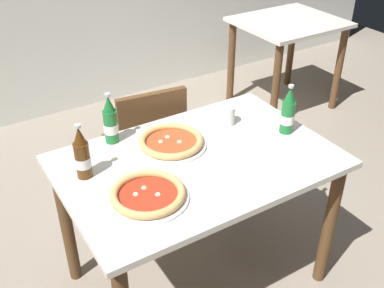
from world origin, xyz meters
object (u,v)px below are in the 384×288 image
object	(u,v)px
dining_table_main	(198,180)
dining_table_background	(287,39)
paper_cup	(227,115)
beer_bottle_center	(288,113)
beer_bottle_right	(110,122)
napkin_with_cutlery	(259,117)
pizza_margherita_near	(148,195)
pizza_marinara_far	(171,142)
beer_bottle_left	(82,155)
chair_behind_table	(148,144)

from	to	relation	value
dining_table_main	dining_table_background	size ratio (longest dim) A/B	1.50
paper_cup	beer_bottle_center	bearing A→B (deg)	-46.97
beer_bottle_right	napkin_with_cutlery	bearing A→B (deg)	-14.21
napkin_with_cutlery	beer_bottle_right	bearing A→B (deg)	165.79
pizza_margherita_near	pizza_marinara_far	distance (m)	0.39
pizza_margherita_near	paper_cup	size ratio (longest dim) A/B	3.38
dining_table_background	paper_cup	xyz separation A→B (m)	(-1.39, -1.09, 0.21)
dining_table_main	beer_bottle_right	bearing A→B (deg)	128.22
beer_bottle_center	paper_cup	distance (m)	0.29
dining_table_background	beer_bottle_left	world-z (taller)	beer_bottle_left
chair_behind_table	pizza_margherita_near	world-z (taller)	chair_behind_table
dining_table_background	pizza_margherita_near	world-z (taller)	pizza_margherita_near
dining_table_main	pizza_margherita_near	size ratio (longest dim) A/B	3.73
dining_table_background	pizza_marinara_far	world-z (taller)	pizza_marinara_far
pizza_marinara_far	beer_bottle_right	distance (m)	0.29
pizza_margherita_near	beer_bottle_left	bearing A→B (deg)	119.57
pizza_marinara_far	napkin_with_cutlery	bearing A→B (deg)	-0.36
chair_behind_table	dining_table_background	size ratio (longest dim) A/B	1.06
chair_behind_table	paper_cup	distance (m)	0.58
beer_bottle_left	beer_bottle_right	xyz separation A→B (m)	(0.21, 0.19, 0.00)
pizza_marinara_far	paper_cup	xyz separation A→B (m)	(0.34, 0.03, 0.03)
pizza_marinara_far	beer_bottle_left	bearing A→B (deg)	-178.15
napkin_with_cutlery	paper_cup	distance (m)	0.18
dining_table_main	beer_bottle_right	distance (m)	0.48
napkin_with_cutlery	dining_table_main	bearing A→B (deg)	-161.93
beer_bottle_left	paper_cup	world-z (taller)	beer_bottle_left
beer_bottle_center	dining_table_background	bearing A→B (deg)	47.60
dining_table_background	beer_bottle_right	distance (m)	2.17
beer_bottle_left	paper_cup	distance (m)	0.76
chair_behind_table	beer_bottle_center	xyz separation A→B (m)	(0.44, -0.64, 0.37)
chair_behind_table	dining_table_background	world-z (taller)	chair_behind_table
dining_table_main	pizza_margherita_near	world-z (taller)	pizza_margherita_near
pizza_marinara_far	beer_bottle_center	bearing A→B (deg)	-18.59
chair_behind_table	beer_bottle_left	bearing A→B (deg)	49.22
beer_bottle_center	pizza_margherita_near	bearing A→B (deg)	-172.37
beer_bottle_center	napkin_with_cutlery	distance (m)	0.20
beer_bottle_center	napkin_with_cutlery	bearing A→B (deg)	97.77
dining_table_main	napkin_with_cutlery	world-z (taller)	napkin_with_cutlery
pizza_margherita_near	napkin_with_cutlery	world-z (taller)	pizza_margherita_near
dining_table_background	napkin_with_cutlery	bearing A→B (deg)	-137.13
pizza_margherita_near	beer_bottle_left	distance (m)	0.32
pizza_margherita_near	beer_bottle_center	world-z (taller)	beer_bottle_center
beer_bottle_left	beer_bottle_right	distance (m)	0.28
chair_behind_table	beer_bottle_left	size ratio (longest dim) A/B	3.44
beer_bottle_left	beer_bottle_center	bearing A→B (deg)	-9.86
beer_bottle_right	beer_bottle_left	bearing A→B (deg)	-136.90
chair_behind_table	beer_bottle_left	distance (m)	0.79
dining_table_background	beer_bottle_center	size ratio (longest dim) A/B	3.24
dining_table_background	pizza_margherita_near	size ratio (longest dim) A/B	2.49
beer_bottle_left	paper_cup	size ratio (longest dim) A/B	2.60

